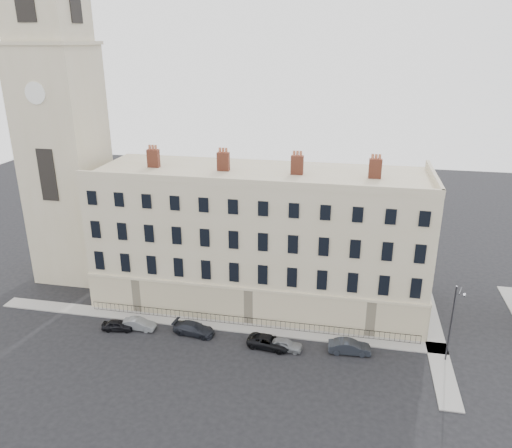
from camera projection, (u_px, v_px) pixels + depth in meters
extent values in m
plane|color=black|center=(298.00, 364.00, 46.44)|extent=(160.00, 160.00, 0.00)
cube|color=#BFB28E|center=(260.00, 237.00, 55.96)|extent=(36.00, 12.00, 15.00)
cube|color=beige|center=(248.00, 307.00, 52.29)|extent=(36.10, 0.18, 4.00)
cube|color=beige|center=(421.00, 296.00, 54.57)|extent=(0.18, 12.10, 4.00)
cube|color=#BFB28E|center=(248.00, 183.00, 47.83)|extent=(36.00, 0.35, 0.80)
cube|color=#BFB28E|center=(434.00, 177.00, 49.95)|extent=(0.35, 12.00, 0.80)
cube|color=brown|center=(153.00, 158.00, 55.20)|extent=(1.30, 0.70, 2.00)
cube|color=brown|center=(223.00, 162.00, 53.74)|extent=(1.30, 0.70, 2.00)
cube|color=brown|center=(297.00, 165.00, 52.27)|extent=(1.30, 0.70, 2.00)
cube|color=brown|center=(375.00, 169.00, 50.81)|extent=(1.30, 0.70, 2.00)
cube|color=#BFB28E|center=(67.00, 167.00, 59.93)|extent=(8.00, 8.00, 28.00)
cylinder|color=white|center=(35.00, 93.00, 53.06)|extent=(2.40, 0.14, 2.40)
cube|color=gray|center=(210.00, 324.00, 52.85)|extent=(48.00, 2.00, 0.12)
cube|color=gray|center=(433.00, 332.00, 51.40)|extent=(2.00, 24.00, 0.12)
cube|color=black|center=(247.00, 318.00, 52.15)|extent=(35.00, 0.04, 0.04)
cube|color=black|center=(248.00, 325.00, 52.46)|extent=(35.00, 0.04, 0.04)
imported|color=black|center=(118.00, 325.00, 51.67)|extent=(3.41, 1.76, 1.11)
imported|color=slate|center=(139.00, 324.00, 51.81)|extent=(3.59, 1.32, 1.17)
imported|color=black|center=(194.00, 329.00, 50.91)|extent=(4.53, 2.28, 1.26)
imported|color=black|center=(269.00, 342.00, 48.72)|extent=(4.55, 2.51, 1.21)
imported|color=gray|center=(285.00, 344.00, 48.35)|extent=(3.51, 1.54, 1.18)
imported|color=#20242B|center=(349.00, 347.00, 47.82)|extent=(4.15, 1.71, 1.34)
cylinder|color=#2C2C31|center=(451.00, 324.00, 45.56)|extent=(0.16, 0.16, 7.83)
cylinder|color=#2C2C31|center=(460.00, 291.00, 43.59)|extent=(0.54, 1.43, 0.10)
cube|color=#2C2C31|center=(464.00, 295.00, 42.97)|extent=(0.32, 0.52, 0.12)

